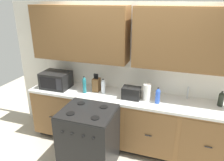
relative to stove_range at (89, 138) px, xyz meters
The scene contains 13 objects.
ground_plane 0.70m from the stove_range, 39.06° to the left, with size 8.31×8.31×0.00m, color #B2A893.
wall_unit 1.48m from the stove_range, 63.65° to the left, with size 4.52×0.40×2.36m.
counter_run 0.75m from the stove_range, 56.92° to the left, with size 3.35×0.64×0.94m.
stove_range is the anchor object (origin of this frame).
microwave 1.21m from the stove_range, 145.78° to the left, with size 0.48×0.37×0.28m.
toaster 0.93m from the stove_range, 49.38° to the left, with size 0.28×0.18×0.19m.
knife_block 0.90m from the stove_range, 102.00° to the left, with size 0.11×0.14×0.31m.
sink_faucet 1.66m from the stove_range, 32.60° to the left, with size 0.02×0.02×0.20m, color #B2B5BA.
paper_towel_roll 1.11m from the stove_range, 39.40° to the left, with size 0.12×0.12×0.26m, color white.
bottle_dark 2.01m from the stove_range, 22.87° to the left, with size 0.08×0.08×0.23m.
bottle_blue 1.20m from the stove_range, 31.20° to the left, with size 0.07×0.07×0.25m.
bottle_teal 0.87m from the stove_range, 119.05° to the left, with size 0.06×0.06×0.29m.
bottle_clear 0.86m from the stove_range, 90.60° to the left, with size 0.07×0.07×0.24m.
Camera 1 is at (0.75, -2.72, 2.40)m, focal length 34.28 mm.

